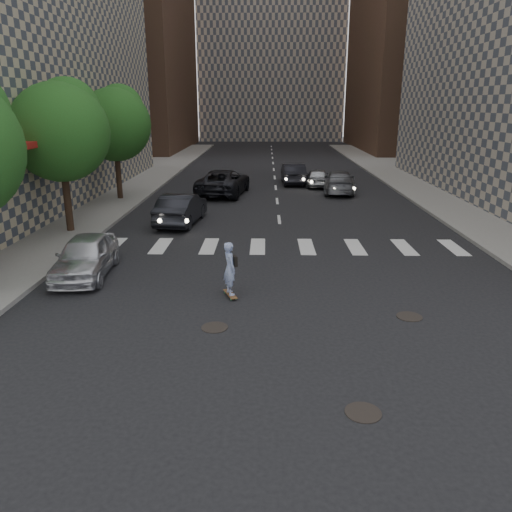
{
  "coord_description": "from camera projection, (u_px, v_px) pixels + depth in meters",
  "views": [
    {
      "loc": [
        -0.67,
        -10.72,
        5.63
      ],
      "look_at": [
        -0.96,
        3.41,
        1.3
      ],
      "focal_mm": 35.0,
      "sensor_mm": 36.0,
      "label": 1
    }
  ],
  "objects": [
    {
      "name": "traffic_car_c",
      "position": [
        223.0,
        182.0,
        31.97
      ],
      "size": [
        3.44,
        6.11,
        1.61
      ],
      "primitive_type": "imported",
      "rotation": [
        0.0,
        0.0,
        3.0
      ],
      "color": "black",
      "rests_on": "ground"
    },
    {
      "name": "traffic_car_d",
      "position": [
        317.0,
        177.0,
        35.15
      ],
      "size": [
        1.75,
        3.86,
        1.29
      ],
      "primitive_type": "imported",
      "rotation": [
        0.0,
        0.0,
        3.08
      ],
      "color": "#9D9FA4",
      "rests_on": "ground"
    },
    {
      "name": "sidewalk_right",
      "position": [
        512.0,
        198.0,
        30.7
      ],
      "size": [
        13.0,
        80.0,
        0.15
      ],
      "primitive_type": "cube",
      "color": "gray",
      "rests_on": "ground"
    },
    {
      "name": "skateboarder",
      "position": [
        230.0,
        268.0,
        14.93
      ],
      "size": [
        0.58,
        0.88,
        1.71
      ],
      "rotation": [
        0.0,
        0.0,
        0.37
      ],
      "color": "brown",
      "rests_on": "ground"
    },
    {
      "name": "tree_c",
      "position": [
        116.0,
        121.0,
        29.0
      ],
      "size": [
        4.2,
        4.2,
        6.6
      ],
      "color": "#382619",
      "rests_on": "sidewalk_left"
    },
    {
      "name": "manhole_b",
      "position": [
        215.0,
        327.0,
        13.07
      ],
      "size": [
        0.7,
        0.7,
        0.02
      ],
      "primitive_type": "cylinder",
      "color": "black",
      "rests_on": "ground"
    },
    {
      "name": "tree_b",
      "position": [
        62.0,
        127.0,
        21.35
      ],
      "size": [
        4.2,
        4.2,
        6.6
      ],
      "color": "#382619",
      "rests_on": "sidewalk_left"
    },
    {
      "name": "manhole_a",
      "position": [
        363.0,
        412.0,
        9.47
      ],
      "size": [
        0.7,
        0.7,
        0.02
      ],
      "primitive_type": "cylinder",
      "color": "black",
      "rests_on": "ground"
    },
    {
      "name": "traffic_car_a",
      "position": [
        181.0,
        209.0,
        24.19
      ],
      "size": [
        2.02,
        4.66,
        1.49
      ],
      "primitive_type": "imported",
      "rotation": [
        0.0,
        0.0,
        3.04
      ],
      "color": "black",
      "rests_on": "ground"
    },
    {
      "name": "manhole_c",
      "position": [
        409.0,
        317.0,
        13.73
      ],
      "size": [
        0.7,
        0.7,
        0.02
      ],
      "primitive_type": "cylinder",
      "color": "black",
      "rests_on": "ground"
    },
    {
      "name": "ground",
      "position": [
        293.0,
        350.0,
        11.88
      ],
      "size": [
        160.0,
        160.0,
        0.0
      ],
      "primitive_type": "plane",
      "color": "black",
      "rests_on": "ground"
    },
    {
      "name": "traffic_car_b",
      "position": [
        339.0,
        182.0,
        32.63
      ],
      "size": [
        2.55,
        5.09,
        1.42
      ],
      "primitive_type": "imported",
      "rotation": [
        0.0,
        0.0,
        3.02
      ],
      "color": "slate",
      "rests_on": "ground"
    },
    {
      "name": "sidewalk_left",
      "position": [
        46.0,
        196.0,
        31.26
      ],
      "size": [
        13.0,
        80.0,
        0.15
      ],
      "primitive_type": "cube",
      "color": "gray",
      "rests_on": "ground"
    },
    {
      "name": "traffic_car_e",
      "position": [
        293.0,
        174.0,
        36.32
      ],
      "size": [
        1.73,
        4.54,
        1.48
      ],
      "primitive_type": "imported",
      "rotation": [
        0.0,
        0.0,
        3.18
      ],
      "color": "black",
      "rests_on": "ground"
    },
    {
      "name": "silver_sedan",
      "position": [
        86.0,
        256.0,
        16.85
      ],
      "size": [
        1.94,
        4.19,
        1.39
      ],
      "primitive_type": "imported",
      "rotation": [
        0.0,
        0.0,
        0.07
      ],
      "color": "silver",
      "rests_on": "ground"
    }
  ]
}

